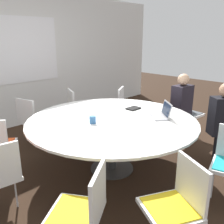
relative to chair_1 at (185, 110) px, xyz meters
The scene contains 14 objects.
ground_plane 1.90m from the chair_1, behind, with size 16.00×16.00×0.00m, color black.
wall_back 3.45m from the chair_1, 123.11° to the left, with size 8.00×0.07×2.70m.
conference_table 1.84m from the chair_1, behind, with size 2.28×2.28×0.75m.
chair_1 is the anchor object (origin of this frame).
chair_2 1.10m from the chair_1, 120.37° to the left, with size 0.59×0.59×0.87m.
chair_3 2.02m from the chair_1, 130.41° to the left, with size 0.56×0.57×0.87m.
chair_4 2.73m from the chair_1, 144.89° to the left, with size 0.51×0.52×0.87m.
chair_7 3.17m from the chair_1, 165.25° to the right, with size 0.60×0.59×0.87m.
chair_8 2.78m from the chair_1, 152.18° to the right, with size 0.57×0.58×0.87m.
person_0 1.11m from the chair_1, 123.36° to the right, with size 0.42×0.40×1.22m.
person_1 0.32m from the chair_1, 166.10° to the right, with size 0.38×0.28×1.22m.
laptop 1.36m from the chair_1, 165.09° to the right, with size 0.37×0.38×0.21m.
spiral_notebook 1.29m from the chair_1, behind, with size 0.21×0.15×0.02m.
coffee_cup 2.14m from the chair_1, behind, with size 0.09×0.09×0.09m.
Camera 1 is at (-2.26, -2.26, 1.84)m, focal length 40.00 mm.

